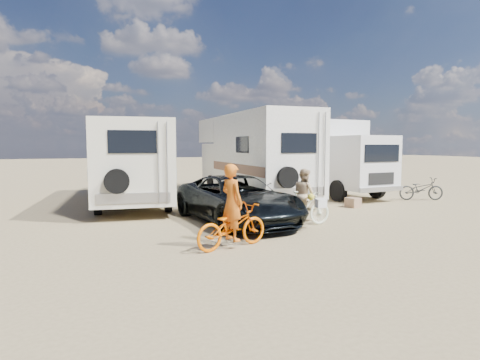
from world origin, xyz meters
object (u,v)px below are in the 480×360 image
object	(u,v)px
bike_woman	(304,208)
cooler	(216,207)
rv_left	(133,164)
dark_suv	(237,199)
rv_main	(251,157)
bike_parked	(421,189)
box_truck	(330,158)
crate	(353,202)
rider_woman	(304,200)
rider_man	(232,210)
bike_man	(232,226)

from	to	relation	value
bike_woman	cooler	distance (m)	3.66
rv_left	dark_suv	distance (m)	6.18
rv_main	bike_parked	xyz separation A→B (m)	(6.70, -3.53, -1.39)
rv_main	bike_parked	size ratio (longest dim) A/B	4.88
box_truck	crate	world-z (taller)	box_truck
rv_main	rider_woman	xyz separation A→B (m)	(-1.00, -6.77, -1.12)
box_truck	crate	distance (m)	4.32
dark_suv	rider_woman	distance (m)	2.10
box_truck	rider_man	xyz separation A→B (m)	(-7.87, -8.04, -0.88)
dark_suv	cooler	distance (m)	2.01
rv_main	bike_man	bearing A→B (deg)	-114.14
rv_main	dark_suv	world-z (taller)	rv_main
bike_man	bike_parked	size ratio (longest dim) A/B	1.04
bike_woman	cooler	world-z (taller)	bike_woman
rv_main	bike_parked	distance (m)	7.70
box_truck	rider_woman	bearing A→B (deg)	-133.84
rv_main	bike_man	distance (m)	9.43
bike_parked	crate	world-z (taller)	bike_parked
rv_main	rider_man	distance (m)	9.38
cooler	bike_parked	bearing A→B (deg)	-8.57
rv_left	rider_woman	bearing A→B (deg)	-51.92
bike_man	bike_woman	world-z (taller)	bike_woman
rv_main	bike_woman	bearing A→B (deg)	-97.83
rv_left	dark_suv	bearing A→B (deg)	-59.17
bike_woman	crate	xyz separation A→B (m)	(3.62, 2.55, -0.34)
rv_main	rider_man	size ratio (longest dim) A/B	5.12
cooler	crate	bearing A→B (deg)	-15.50
rv_main	rv_left	world-z (taller)	rv_main
rider_woman	cooler	bearing A→B (deg)	26.78
rider_woman	crate	size ratio (longest dim) A/B	3.27
cooler	crate	xyz separation A→B (m)	(5.41, -0.62, -0.02)
rv_main	rv_left	size ratio (longest dim) A/B	1.06
crate	dark_suv	bearing A→B (deg)	-166.01
rv_left	crate	world-z (taller)	rv_left
cooler	crate	world-z (taller)	cooler
rv_main	box_truck	xyz separation A→B (m)	(3.96, -0.44, -0.10)
rider_woman	bike_parked	xyz separation A→B (m)	(7.70, 3.24, -0.27)
rv_left	dark_suv	size ratio (longest dim) A/B	1.66
box_truck	cooler	distance (m)	7.63
rv_main	bike_woman	distance (m)	6.98
cooler	bike_woman	bearing A→B (deg)	-69.44
rv_left	dark_suv	xyz separation A→B (m)	(2.63, -5.52, -0.92)
rv_left	crate	size ratio (longest dim) A/B	18.53
bike_parked	cooler	world-z (taller)	bike_parked
bike_woman	rider_man	bearing A→B (deg)	117.64
bike_man	cooler	size ratio (longest dim) A/B	3.71
box_truck	bike_parked	xyz separation A→B (m)	(2.74, -3.10, -1.29)
box_truck	cooler	world-z (taller)	box_truck
rider_man	bike_parked	size ratio (longest dim) A/B	0.95
dark_suv	bike_parked	distance (m)	9.62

